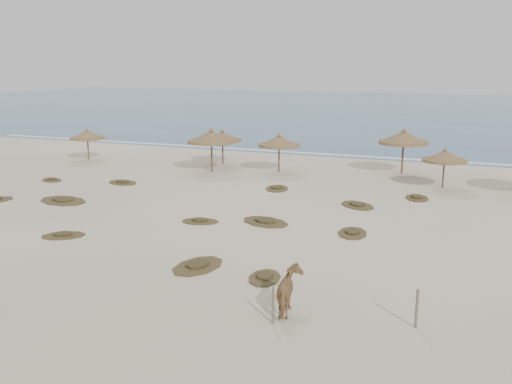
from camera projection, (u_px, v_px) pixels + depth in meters
ground at (187, 252)px, 22.74m from camera, size 160.00×160.00×0.00m
ocean at (414, 110)px, 90.61m from camera, size 200.00×100.00×0.01m
foam_line at (341, 155)px, 46.27m from camera, size 70.00×0.60×0.01m
palapa_0 at (87, 135)px, 43.83m from camera, size 3.29×3.29×2.45m
palapa_1 at (223, 137)px, 41.93m from camera, size 3.34×3.34×2.61m
palapa_2 at (211, 137)px, 38.86m from camera, size 3.63×3.63×3.06m
palapa_3 at (279, 142)px, 38.89m from camera, size 2.89×2.89×2.70m
palapa_4 at (445, 157)px, 33.82m from camera, size 2.92×2.92×2.46m
palapa_5 at (404, 138)px, 38.18m from camera, size 3.49×3.49×3.12m
horse at (290, 292)px, 16.99m from camera, size 1.13×1.77×1.38m
fence_post_near at (273, 305)px, 16.36m from camera, size 0.11×0.11×1.12m
fence_post_far at (417, 309)px, 16.09m from camera, size 0.11×0.11×1.16m
scrub_1 at (63, 200)px, 30.95m from camera, size 3.31×2.53×0.16m
scrub_2 at (200, 221)px, 26.93m from camera, size 1.99×1.52×0.16m
scrub_3 at (265, 222)px, 26.83m from camera, size 2.91×2.43×0.16m
scrub_4 at (353, 233)px, 25.06m from camera, size 1.58×2.15×0.16m
scrub_6 at (123, 182)px, 35.63m from camera, size 2.44×1.94×0.16m
scrub_7 at (357, 205)px, 29.93m from camera, size 2.58×2.55×0.16m
scrub_8 at (52, 180)px, 36.38m from camera, size 1.92×1.61×0.16m
scrub_9 at (198, 266)px, 21.03m from camera, size 1.90×2.57×0.16m
scrub_10 at (417, 198)px, 31.57m from camera, size 1.65×2.15×0.16m
scrub_11 at (63, 235)px, 24.73m from camera, size 2.23×2.01×0.16m
scrub_12 at (265, 277)px, 19.87m from camera, size 1.37×1.86×0.16m
scrub_13 at (277, 188)px, 33.93m from camera, size 1.81×2.33×0.16m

